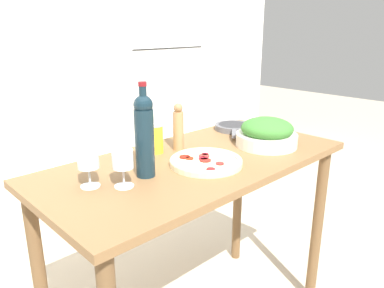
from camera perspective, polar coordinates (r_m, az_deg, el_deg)
wall_back at (r=3.32m, az=-25.36°, el=12.76°), size 6.40×0.08×2.60m
refrigerator at (r=3.51m, az=-6.76°, el=7.98°), size 0.76×0.67×1.82m
prep_counter at (r=1.69m, az=0.79°, el=-6.83°), size 1.39×0.67×0.93m
wine_bottle at (r=1.41m, az=-7.33°, el=1.54°), size 0.07×0.07×0.36m
wine_glass_near at (r=1.35m, az=-10.51°, el=-2.63°), size 0.08×0.08×0.14m
wine_glass_far at (r=1.37m, az=-15.54°, el=-2.49°), size 0.08×0.08×0.14m
pepper_mill at (r=1.73m, az=-2.10°, el=2.49°), size 0.05×0.05×0.22m
salad_bowl at (r=1.83m, az=11.33°, el=1.58°), size 0.29×0.29×0.14m
homemade_pizza at (r=1.56m, az=2.12°, el=-2.67°), size 0.30×0.30×0.03m
salt_canister at (r=1.70m, az=-5.48°, el=0.91°), size 0.06×0.06×0.14m
cast_iron_skillet at (r=2.10m, az=6.36°, el=2.59°), size 0.28×0.26×0.03m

